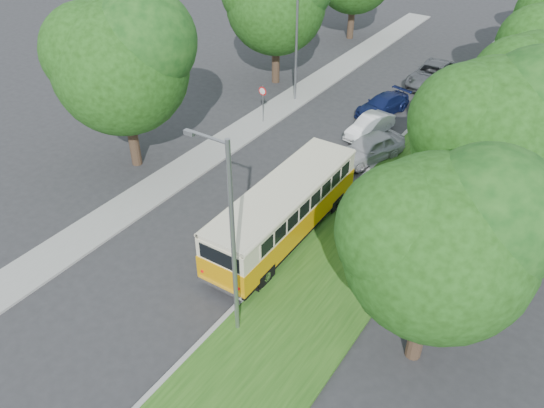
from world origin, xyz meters
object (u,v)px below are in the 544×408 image
Objects in this scene: lamppost_near at (231,237)px; car_grey at (433,74)px; car_silver at (370,148)px; car_white at (370,126)px; lamppost_far at (295,41)px; car_blue at (383,105)px; vintage_bus at (284,212)px.

lamppost_near reaches higher than car_grey.
car_white is (-1.20, 2.63, -0.12)m from car_silver.
lamppost_far reaches higher than car_silver.
car_blue is at bearing -98.22° from car_grey.
car_white reaches higher than car_blue.
car_grey is at bearing 94.38° from lamppost_near.
car_white is at bearing -15.61° from lamppost_far.
lamppost_far is 2.00× the size of car_white.
car_white is 0.89× the size of car_blue.
car_silver is (0.24, 8.49, -0.65)m from vintage_bus.
vintage_bus reaches higher than car_grey.
lamppost_far is (-8.91, 18.50, -0.25)m from lamppost_near.
car_blue is 0.77× the size of car_grey.
lamppost_near is 1.90× the size of car_blue.
car_grey is (-0.57, 20.82, -0.64)m from vintage_bus.
lamppost_near is 20.53m from lamppost_far.
car_grey reaches higher than car_white.
car_blue is at bearing 13.44° from lamppost_far.
car_grey is (1.00, 6.48, 0.15)m from car_blue.
car_white is at bearing 94.40° from vintage_bus.
car_white is at bearing -91.74° from car_grey.
lamppost_far is at bearing 115.71° from lamppost_near.
lamppost_near reaches higher than lamppost_far.
car_grey is at bearing 115.31° from car_silver.
car_blue is 6.55m from car_grey.
vintage_bus is 2.50× the size of car_white.
vintage_bus is at bearing -70.10° from car_silver.
lamppost_near is 1.84× the size of car_silver.
vintage_bus is at bearing -76.82° from car_white.
car_blue is (5.88, 1.41, -3.51)m from lamppost_far.
lamppost_near is 1.47× the size of car_grey.
car_blue is at bearing 108.96° from car_white.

